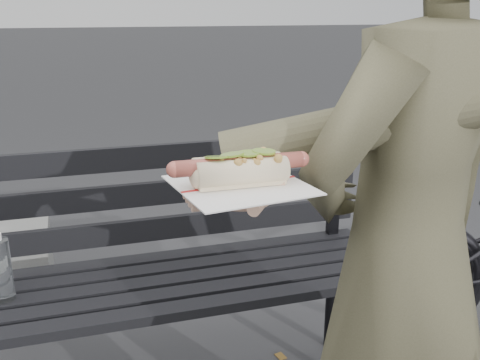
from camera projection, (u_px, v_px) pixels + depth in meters
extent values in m
cylinder|color=black|center=(375.00, 342.00, 1.90)|extent=(0.04, 0.04, 0.45)
cylinder|color=black|center=(331.00, 295.00, 2.21)|extent=(0.04, 0.04, 0.45)
cube|color=black|center=(179.00, 311.00, 1.63)|extent=(1.50, 0.07, 0.03)
cube|color=black|center=(173.00, 296.00, 1.71)|extent=(1.50, 0.07, 0.03)
cube|color=black|center=(168.00, 283.00, 1.79)|extent=(1.50, 0.07, 0.03)
cube|color=black|center=(163.00, 271.00, 1.88)|extent=(1.50, 0.07, 0.03)
cube|color=black|center=(159.00, 260.00, 1.96)|extent=(1.50, 0.07, 0.03)
cube|color=black|center=(334.00, 186.00, 2.10)|extent=(0.04, 0.03, 0.42)
cube|color=black|center=(156.00, 229.00, 1.95)|extent=(1.50, 0.02, 0.08)
cube|color=black|center=(154.00, 193.00, 1.92)|extent=(1.50, 0.02, 0.08)
cube|color=black|center=(153.00, 157.00, 1.88)|extent=(1.50, 0.02, 0.08)
cylinder|color=white|center=(1.00, 270.00, 1.63)|extent=(0.06, 0.06, 0.19)
imported|color=#4C4B33|center=(405.00, 264.00, 1.15)|extent=(0.69, 0.57, 1.61)
cylinder|color=#4C4B33|center=(360.00, 128.00, 1.00)|extent=(0.51, 0.23, 0.19)
cylinder|color=#D8A384|center=(262.00, 188.00, 0.88)|extent=(0.09, 0.08, 0.07)
ellipsoid|color=#D8A384|center=(240.00, 196.00, 0.86)|extent=(0.10, 0.11, 0.03)
cylinder|color=#D8A384|center=(210.00, 204.00, 0.82)|extent=(0.06, 0.02, 0.02)
cylinder|color=#D8A384|center=(207.00, 200.00, 0.83)|extent=(0.06, 0.02, 0.02)
cylinder|color=#D8A384|center=(204.00, 196.00, 0.85)|extent=(0.06, 0.02, 0.02)
cylinder|color=#D8A384|center=(201.00, 192.00, 0.87)|extent=(0.06, 0.02, 0.02)
cylinder|color=#D8A384|center=(258.00, 205.00, 0.81)|extent=(0.04, 0.05, 0.02)
cube|color=white|center=(240.00, 185.00, 0.86)|extent=(0.21, 0.21, 0.00)
cube|color=#B21E1E|center=(240.00, 184.00, 0.85)|extent=(0.19, 0.03, 0.00)
cylinder|color=#B15144|center=(240.00, 164.00, 0.85)|extent=(0.20, 0.02, 0.02)
sphere|color=#B15144|center=(175.00, 170.00, 0.82)|extent=(0.02, 0.02, 0.02)
sphere|color=#B15144|center=(301.00, 159.00, 0.87)|extent=(0.02, 0.02, 0.02)
sphere|color=#9E6B2D|center=(278.00, 159.00, 0.84)|extent=(0.01, 0.01, 0.01)
sphere|color=#9E6B2D|center=(221.00, 161.00, 0.83)|extent=(0.01, 0.01, 0.01)
sphere|color=#9E6B2D|center=(240.00, 158.00, 0.84)|extent=(0.01, 0.01, 0.01)
sphere|color=#9E6B2D|center=(217.00, 167.00, 0.82)|extent=(0.01, 0.01, 0.01)
sphere|color=#9E6B2D|center=(231.00, 158.00, 0.85)|extent=(0.01, 0.01, 0.01)
sphere|color=#9E6B2D|center=(270.00, 158.00, 0.87)|extent=(0.01, 0.01, 0.01)
sphere|color=#9E6B2D|center=(252.00, 162.00, 0.84)|extent=(0.01, 0.01, 0.01)
sphere|color=#9E6B2D|center=(239.00, 161.00, 0.85)|extent=(0.01, 0.01, 0.01)
sphere|color=#9E6B2D|center=(239.00, 163.00, 0.83)|extent=(0.01, 0.01, 0.01)
sphere|color=#9E6B2D|center=(236.00, 159.00, 0.86)|extent=(0.01, 0.01, 0.01)
sphere|color=#9E6B2D|center=(231.00, 156.00, 0.86)|extent=(0.01, 0.01, 0.01)
sphere|color=#9E6B2D|center=(252.00, 153.00, 0.87)|extent=(0.01, 0.01, 0.01)
sphere|color=#9E6B2D|center=(277.00, 158.00, 0.86)|extent=(0.01, 0.01, 0.01)
sphere|color=#9E6B2D|center=(260.00, 159.00, 0.83)|extent=(0.01, 0.01, 0.01)
sphere|color=#9E6B2D|center=(254.00, 161.00, 0.83)|extent=(0.01, 0.01, 0.01)
sphere|color=#9E6B2D|center=(257.00, 163.00, 0.83)|extent=(0.01, 0.01, 0.01)
sphere|color=#9E6B2D|center=(244.00, 161.00, 0.82)|extent=(0.01, 0.01, 0.01)
sphere|color=#9E6B2D|center=(278.00, 158.00, 0.84)|extent=(0.01, 0.01, 0.01)
sphere|color=#9E6B2D|center=(261.00, 162.00, 0.85)|extent=(0.01, 0.01, 0.01)
sphere|color=#9E6B2D|center=(264.00, 161.00, 0.84)|extent=(0.01, 0.01, 0.01)
sphere|color=#9E6B2D|center=(219.00, 160.00, 0.85)|extent=(0.01, 0.01, 0.01)
sphere|color=#9E6B2D|center=(262.00, 154.00, 0.87)|extent=(0.01, 0.01, 0.01)
sphere|color=#9E6B2D|center=(263.00, 152.00, 0.87)|extent=(0.01, 0.01, 0.01)
sphere|color=#9E6B2D|center=(247.00, 160.00, 0.85)|extent=(0.01, 0.01, 0.01)
sphere|color=#9E6B2D|center=(225.00, 166.00, 0.82)|extent=(0.01, 0.01, 0.01)
sphere|color=#9E6B2D|center=(238.00, 163.00, 0.82)|extent=(0.01, 0.01, 0.01)
sphere|color=#9E6B2D|center=(272.00, 156.00, 0.86)|extent=(0.01, 0.01, 0.01)
sphere|color=#9E6B2D|center=(254.00, 158.00, 0.85)|extent=(0.01, 0.01, 0.01)
cylinder|color=olive|center=(216.00, 157.00, 0.83)|extent=(0.04, 0.04, 0.01)
cylinder|color=olive|center=(232.00, 155.00, 0.84)|extent=(0.04, 0.04, 0.01)
cylinder|color=olive|center=(249.00, 153.00, 0.85)|extent=(0.04, 0.04, 0.00)
cylinder|color=olive|center=(264.00, 151.00, 0.85)|extent=(0.04, 0.04, 0.00)
cube|color=brown|center=(391.00, 321.00, 2.44)|extent=(0.07, 0.06, 0.00)
cube|color=brown|center=(353.00, 268.00, 2.94)|extent=(0.08, 0.09, 0.00)
cube|color=brown|center=(173.00, 258.00, 3.05)|extent=(0.06, 0.09, 0.00)
cube|color=brown|center=(281.00, 356.00, 2.19)|extent=(0.04, 0.05, 0.00)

